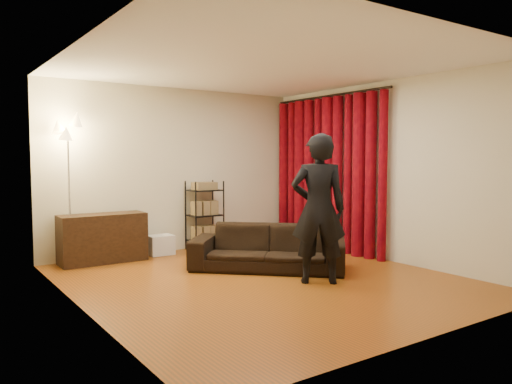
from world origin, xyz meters
TOP-DOWN VIEW (x-y plane):
  - floor at (0.00, 0.00)m, footprint 5.00×5.00m
  - ceiling at (0.00, 0.00)m, footprint 5.00×5.00m
  - wall_back at (0.00, 2.50)m, footprint 5.00×0.00m
  - wall_front at (0.00, -2.50)m, footprint 5.00×0.00m
  - wall_left at (-2.25, 0.00)m, footprint 0.00×5.00m
  - wall_right at (2.25, 0.00)m, footprint 0.00×5.00m
  - curtain_rod at (2.15, 1.12)m, footprint 0.04×2.65m
  - curtain at (2.13, 1.12)m, footprint 0.22×2.65m
  - sofa at (0.40, 0.44)m, footprint 2.09×2.05m
  - person at (0.48, -0.51)m, footprint 0.81×0.76m
  - media_cabinet at (-1.35, 2.21)m, footprint 1.24×0.47m
  - storage_boxes at (-0.40, 2.26)m, footprint 0.39×0.31m
  - wire_shelf at (0.41, 2.28)m, footprint 0.61×0.49m
  - floor_lamp at (-1.81, 2.22)m, footprint 0.46×0.46m

SIDE VIEW (x-z plane):
  - floor at x=0.00m, z-range 0.00..0.00m
  - storage_boxes at x=-0.40m, z-range 0.00..0.32m
  - sofa at x=0.40m, z-range 0.00..0.61m
  - media_cabinet at x=-1.35m, z-range 0.00..0.72m
  - wire_shelf at x=0.41m, z-range 0.00..1.16m
  - person at x=0.48m, z-range 0.00..1.85m
  - floor_lamp at x=-1.81m, z-range 0.00..2.10m
  - curtain at x=2.13m, z-range 0.00..2.55m
  - wall_back at x=0.00m, z-range -1.15..3.85m
  - wall_front at x=0.00m, z-range -1.15..3.85m
  - wall_left at x=-2.25m, z-range -1.15..3.85m
  - wall_right at x=2.25m, z-range -1.15..3.85m
  - curtain_rod at x=2.15m, z-range 2.56..2.60m
  - ceiling at x=0.00m, z-range 2.70..2.70m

